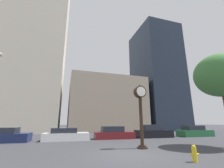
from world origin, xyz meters
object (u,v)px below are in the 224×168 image
object	(u,v)px
street_clock	(141,108)
bare_tree	(220,75)
car_maroon	(114,133)
fire_hydrant_near	(194,153)
car_green	(194,132)
car_white	(66,135)
car_navy	(5,136)
car_black	(153,132)

from	to	relation	value
street_clock	bare_tree	distance (m)	7.42
car_maroon	fire_hydrant_near	distance (m)	10.80
street_clock	car_green	size ratio (longest dim) A/B	1.02
bare_tree	car_white	bearing A→B (deg)	145.59
car_white	street_clock	bearing A→B (deg)	-50.49
fire_hydrant_near	bare_tree	size ratio (longest dim) A/B	0.10
car_navy	car_black	distance (m)	15.74
car_navy	car_white	size ratio (longest dim) A/B	0.93
street_clock	car_green	world-z (taller)	street_clock
car_navy	car_black	bearing A→B (deg)	2.39
car_white	car_black	xyz separation A→B (m)	(10.29, 0.02, 0.11)
car_navy	car_black	size ratio (longest dim) A/B	0.95
street_clock	car_green	xyz separation A→B (m)	(11.08, 6.32, -2.29)
car_green	fire_hydrant_near	world-z (taller)	car_green
car_navy	car_green	bearing A→B (deg)	1.51
car_maroon	car_black	xyz separation A→B (m)	(5.08, -0.04, 0.07)
fire_hydrant_near	bare_tree	world-z (taller)	bare_tree
car_black	fire_hydrant_near	bearing A→B (deg)	-110.15
car_green	car_navy	bearing A→B (deg)	-178.61
car_maroon	bare_tree	bearing A→B (deg)	-47.38
bare_tree	car_green	bearing A→B (deg)	60.94
street_clock	car_black	distance (m)	8.68
street_clock	fire_hydrant_near	world-z (taller)	street_clock
car_black	car_white	bearing A→B (deg)	-177.36
car_black	bare_tree	size ratio (longest dim) A/B	0.60
car_white	car_green	xyz separation A→B (m)	(16.28, -0.34, 0.06)
street_clock	car_navy	xyz separation A→B (m)	(-10.66, 6.73, -2.32)
car_white	bare_tree	size ratio (longest dim) A/B	0.62
street_clock	fire_hydrant_near	distance (m)	4.81
car_green	fire_hydrant_near	distance (m)	14.76
car_navy	car_black	world-z (taller)	car_black
car_green	bare_tree	bearing A→B (deg)	-116.58
car_maroon	car_green	distance (m)	11.09
car_green	bare_tree	world-z (taller)	bare_tree
bare_tree	fire_hydrant_near	bearing A→B (deg)	-157.43
car_white	car_black	distance (m)	10.29
car_black	car_green	distance (m)	6.01
car_navy	bare_tree	distance (m)	19.89
car_navy	car_green	distance (m)	21.74
street_clock	car_maroon	world-z (taller)	street_clock
car_maroon	street_clock	bearing A→B (deg)	-86.59
street_clock	car_black	size ratio (longest dim) A/B	1.04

